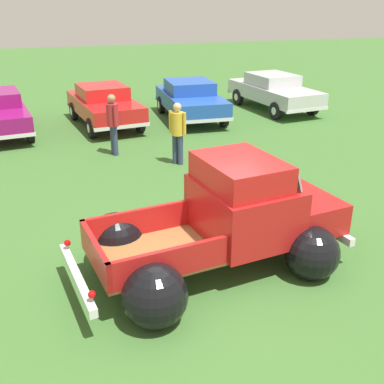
% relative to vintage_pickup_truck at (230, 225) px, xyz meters
% --- Properties ---
extents(ground_plane, '(80.00, 80.00, 0.00)m').
position_rel_vintage_pickup_truck_xyz_m(ground_plane, '(-0.38, -0.05, -0.76)').
color(ground_plane, '#3D6B2D').
extents(vintage_pickup_truck, '(4.83, 3.25, 1.96)m').
position_rel_vintage_pickup_truck_xyz_m(vintage_pickup_truck, '(0.00, 0.00, 0.00)').
color(vintage_pickup_truck, black).
rests_on(vintage_pickup_truck, ground).
extents(show_car_1, '(2.41, 4.45, 1.43)m').
position_rel_vintage_pickup_truck_xyz_m(show_car_1, '(-0.73, 10.23, 0.02)').
color(show_car_1, black).
rests_on(show_car_1, ground).
extents(show_car_2, '(2.10, 4.31, 1.43)m').
position_rel_vintage_pickup_truck_xyz_m(show_car_2, '(2.50, 10.18, 0.03)').
color(show_car_2, black).
rests_on(show_car_2, ground).
extents(show_car_3, '(2.39, 4.76, 1.43)m').
position_rel_vintage_pickup_truck_xyz_m(show_car_3, '(6.24, 10.74, 0.03)').
color(show_car_3, black).
rests_on(show_car_3, ground).
extents(spectator_0, '(0.40, 0.54, 1.78)m').
position_rel_vintage_pickup_truck_xyz_m(spectator_0, '(-0.94, 6.75, 0.27)').
color(spectator_0, navy).
rests_on(spectator_0, ground).
extents(spectator_1, '(0.48, 0.48, 1.72)m').
position_rel_vintage_pickup_truck_xyz_m(spectator_1, '(0.62, 5.37, 0.23)').
color(spectator_1, navy).
rests_on(spectator_1, ground).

